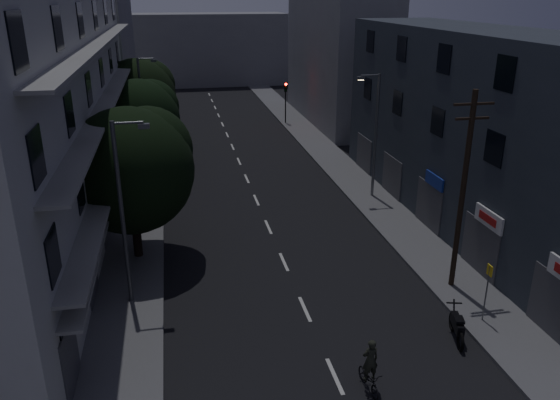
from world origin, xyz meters
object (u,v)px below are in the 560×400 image
object	(u,v)px
utility_pole	(463,189)
bus_stop_sign	(488,283)
motorcycle	(457,327)
cyclist	(369,373)

from	to	relation	value
utility_pole	bus_stop_sign	xyz separation A→B (m)	(-0.16, -2.96, -2.98)
utility_pole	motorcycle	distance (m)	6.00
utility_pole	bus_stop_sign	distance (m)	4.20
cyclist	utility_pole	bearing A→B (deg)	38.44
bus_stop_sign	cyclist	bearing A→B (deg)	-154.10
utility_pole	bus_stop_sign	size ratio (longest dim) A/B	3.56
utility_pole	cyclist	world-z (taller)	utility_pole
utility_pole	bus_stop_sign	world-z (taller)	utility_pole
bus_stop_sign	motorcycle	xyz separation A→B (m)	(-1.61, -0.80, -1.35)
bus_stop_sign	motorcycle	distance (m)	2.25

